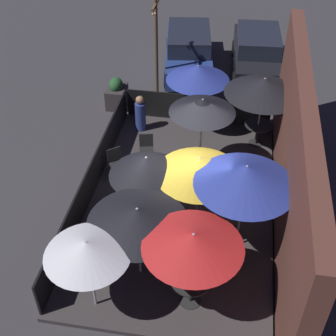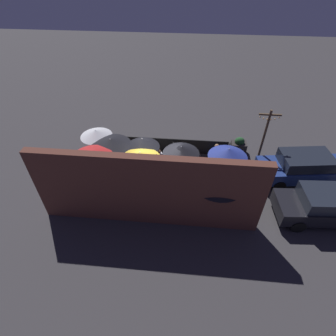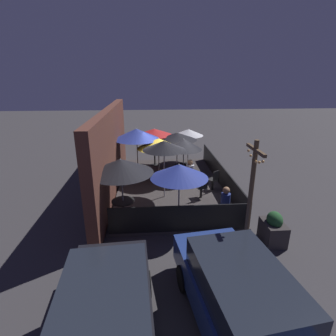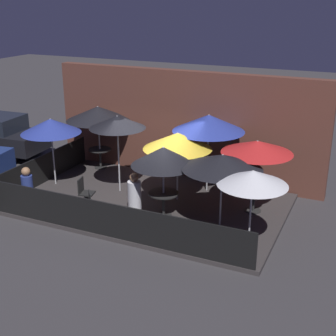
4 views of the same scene
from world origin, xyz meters
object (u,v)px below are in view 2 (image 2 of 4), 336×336
object	(u,v)px
patio_chair_1	(173,150)
patio_umbrella_0	(142,143)
patio_umbrella_7	(181,150)
parked_car_1	(326,205)
patron_0	(159,160)
patio_umbrella_8	(96,133)
parked_car_0	(303,167)
patron_1	(216,154)
planter_box	(239,146)
light_post	(264,137)
patio_chair_0	(186,158)
patio_umbrella_5	(140,156)
patio_umbrella_4	(123,164)
dining_table_2	(96,175)
patio_umbrella_3	(111,142)
dining_table_0	(144,161)
patio_umbrella_6	(228,153)
patio_umbrella_1	(219,179)
patio_umbrella_2	(91,154)
dining_table_1	(215,202)

from	to	relation	value
patio_chair_1	patio_umbrella_0	bearing A→B (deg)	-0.00
patio_umbrella_7	parked_car_1	world-z (taller)	patio_umbrella_7
patron_0	parked_car_1	distance (m)	8.32
patio_umbrella_8	parked_car_0	world-z (taller)	patio_umbrella_8
patron_1	planter_box	world-z (taller)	patron_1
patio_chair_1	light_post	world-z (taller)	light_post
patio_umbrella_8	patio_chair_0	size ratio (longest dim) A/B	2.13
patio_umbrella_5	parked_car_1	xyz separation A→B (m)	(-8.57, 1.29, -1.15)
patron_0	light_post	distance (m)	5.69
patron_1	patio_umbrella_7	bearing A→B (deg)	32.74
patio_umbrella_0	patio_umbrella_4	size ratio (longest dim) A/B	0.82
patio_chair_1	light_post	distance (m)	4.98
patron_1	parked_car_1	bearing A→B (deg)	127.88
patio_umbrella_0	light_post	world-z (taller)	light_post
patio_umbrella_8	dining_table_2	xyz separation A→B (m)	(-0.41, 2.00, -1.21)
patio_chair_1	parked_car_0	world-z (taller)	parked_car_0
light_post	parked_car_1	xyz separation A→B (m)	(-2.38, 3.45, -1.18)
patio_umbrella_3	parked_car_1	bearing A→B (deg)	167.08
patio_umbrella_5	patron_0	world-z (taller)	patio_umbrella_5
patio_umbrella_0	patio_chair_0	bearing A→B (deg)	-167.64
dining_table_0	patio_umbrella_5	bearing A→B (deg)	94.91
patio_umbrella_6	dining_table_0	world-z (taller)	patio_umbrella_6
patio_umbrella_1	parked_car_0	distance (m)	5.56
patio_umbrella_4	parked_car_1	xyz separation A→B (m)	(-9.14, 0.23, -1.50)
patio_chair_0	patio_chair_1	size ratio (longest dim) A/B	0.99
dining_table_2	patio_umbrella_6	bearing A→B (deg)	-174.10
patron_1	patio_chair_0	bearing A→B (deg)	2.67
patio_umbrella_0	patio_umbrella_8	world-z (taller)	patio_umbrella_0
patio_chair_1	light_post	size ratio (longest dim) A/B	0.26
patio_umbrella_8	patio_umbrella_1	bearing A→B (deg)	152.99
patio_umbrella_5	patio_chair_0	distance (m)	3.11
patron_1	light_post	bearing A→B (deg)	162.49
patio_umbrella_5	parked_car_1	world-z (taller)	patio_umbrella_5
patio_umbrella_3	patio_chair_1	world-z (taller)	patio_umbrella_3
parked_car_1	patron_1	bearing A→B (deg)	-40.62
patio_umbrella_8	dining_table_2	distance (m)	2.37
planter_box	patio_umbrella_2	bearing A→B (deg)	25.09
patio_umbrella_6	patio_umbrella_7	size ratio (longest dim) A/B	0.90
patio_umbrella_2	dining_table_0	size ratio (longest dim) A/B	2.50
patio_umbrella_4	parked_car_1	size ratio (longest dim) A/B	0.56
dining_table_1	patron_0	size ratio (longest dim) A/B	0.65
planter_box	patio_chair_1	bearing A→B (deg)	14.36
dining_table_0	patron_0	world-z (taller)	patron_0
patron_0	parked_car_0	distance (m)	7.62
patio_umbrella_3	dining_table_2	size ratio (longest dim) A/B	2.47
light_post	parked_car_1	world-z (taller)	light_post
patio_umbrella_0	dining_table_1	xyz separation A→B (m)	(-3.77, 2.65, -1.22)
patio_umbrella_0	patio_umbrella_8	bearing A→B (deg)	-13.24
patio_umbrella_2	patio_umbrella_6	world-z (taller)	patio_umbrella_6
patio_umbrella_0	patron_0	distance (m)	1.49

